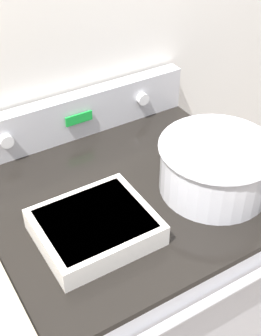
% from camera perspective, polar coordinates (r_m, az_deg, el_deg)
% --- Properties ---
extents(kitchen_wall, '(8.00, 0.05, 2.50)m').
position_cam_1_polar(kitchen_wall, '(1.44, -8.61, 15.18)').
color(kitchen_wall, silver).
rests_on(kitchen_wall, ground_plane).
extents(stove_range, '(0.78, 0.73, 0.95)m').
position_cam_1_polar(stove_range, '(1.65, -0.28, -15.28)').
color(stove_range, '#BCBCC1').
rests_on(stove_range, ground_plane).
extents(control_panel, '(0.78, 0.07, 0.14)m').
position_cam_1_polar(control_panel, '(1.49, -6.82, 6.33)').
color(control_panel, '#BCBCC1').
rests_on(control_panel, stove_range).
extents(mixing_bowl, '(0.32, 0.32, 0.15)m').
position_cam_1_polar(mixing_bowl, '(1.28, 10.38, 0.43)').
color(mixing_bowl, silver).
rests_on(mixing_bowl, stove_range).
extents(casserole_dish, '(0.28, 0.24, 0.06)m').
position_cam_1_polar(casserole_dish, '(1.16, -4.35, -7.05)').
color(casserole_dish, silver).
rests_on(casserole_dish, stove_range).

